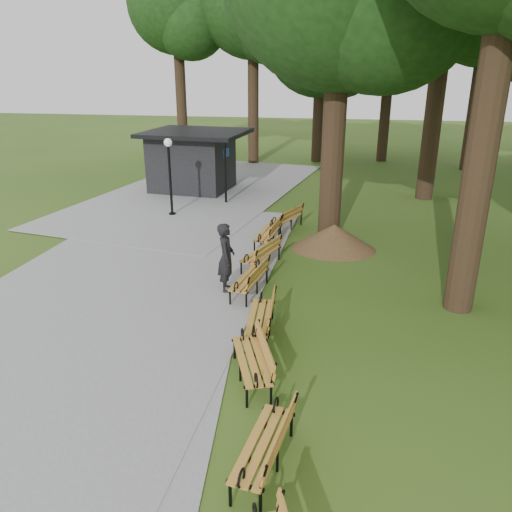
% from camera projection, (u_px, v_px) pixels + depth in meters
% --- Properties ---
extents(ground, '(100.00, 100.00, 0.00)m').
position_uv_depth(ground, '(239.00, 356.00, 10.67)').
color(ground, '#2F4E16').
rests_on(ground, ground).
extents(path, '(12.00, 38.00, 0.06)m').
position_uv_depth(path, '(121.00, 284.00, 14.07)').
color(path, gray).
rests_on(path, ground).
extents(person, '(0.57, 0.77, 1.91)m').
position_uv_depth(person, '(226.00, 258.00, 13.40)').
color(person, black).
rests_on(person, ground).
extents(kiosk, '(4.93, 4.40, 2.85)m').
position_uv_depth(kiosk, '(192.00, 161.00, 24.20)').
color(kiosk, black).
rests_on(kiosk, ground).
extents(lamp_post, '(0.32, 0.32, 3.08)m').
position_uv_depth(lamp_post, '(169.00, 161.00, 19.77)').
color(lamp_post, black).
rests_on(lamp_post, ground).
extents(dirt_mound, '(2.33, 2.33, 0.85)m').
position_uv_depth(dirt_mound, '(334.00, 237.00, 16.68)').
color(dirt_mound, '#47301C').
rests_on(dirt_mound, ground).
extents(bench_1, '(0.92, 1.97, 0.88)m').
position_uv_depth(bench_1, '(263.00, 445.00, 7.56)').
color(bench_1, '#B37629').
rests_on(bench_1, ground).
extents(bench_2, '(1.25, 2.00, 0.88)m').
position_uv_depth(bench_2, '(251.00, 360.00, 9.71)').
color(bench_2, '#B37629').
rests_on(bench_2, ground).
extents(bench_3, '(0.77, 1.94, 0.88)m').
position_uv_depth(bench_3, '(260.00, 318.00, 11.34)').
color(bench_3, '#B37629').
rests_on(bench_3, ground).
extents(bench_4, '(0.94, 1.98, 0.88)m').
position_uv_depth(bench_4, '(249.00, 279.00, 13.38)').
color(bench_4, '#B37629').
rests_on(bench_4, ground).
extents(bench_5, '(1.18, 2.00, 0.88)m').
position_uv_depth(bench_5, '(261.00, 254.00, 15.16)').
color(bench_5, '#B37629').
rests_on(bench_5, ground).
extents(bench_6, '(0.82, 1.95, 0.88)m').
position_uv_depth(bench_6, '(267.00, 234.00, 16.95)').
color(bench_6, '#B37629').
rests_on(bench_6, ground).
extents(bench_7, '(1.28, 2.00, 0.88)m').
position_uv_depth(bench_7, '(286.00, 218.00, 18.63)').
color(bench_7, '#B37629').
rests_on(bench_7, ground).
extents(tree_backdrop, '(36.27, 9.34, 16.54)m').
position_uv_depth(tree_backdrop, '(434.00, 15.00, 27.81)').
color(tree_backdrop, black).
rests_on(tree_backdrop, ground).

